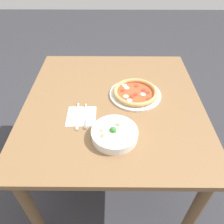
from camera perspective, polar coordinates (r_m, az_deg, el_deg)
ground_plane at (r=1.80m, az=0.38°, el=-15.27°), size 8.00×8.00×0.00m
dining_table at (r=1.32m, az=0.51°, el=-0.51°), size 1.01×1.07×0.72m
pizza at (r=1.29m, az=6.30°, el=4.99°), size 0.30×0.30×0.04m
bowl at (r=1.03m, az=0.90°, el=-5.59°), size 0.22×0.22×0.07m
napkin at (r=1.16m, az=-7.79°, el=-1.08°), size 0.15×0.15×0.00m
fork at (r=1.16m, az=-6.70°, el=-0.88°), size 0.03×0.19×0.00m
knife at (r=1.17m, az=-8.72°, el=-0.65°), size 0.03×0.20×0.01m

